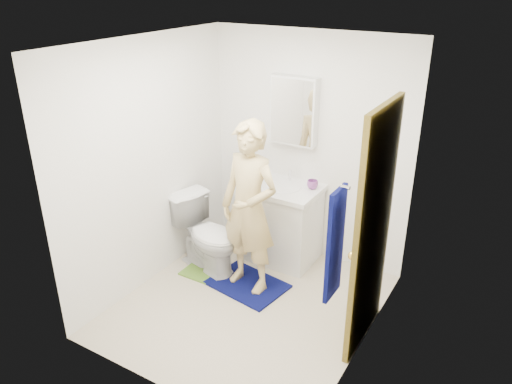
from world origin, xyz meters
TOP-DOWN VIEW (x-y plane):
  - floor at (0.00, 0.00)m, footprint 2.20×2.40m
  - ceiling at (0.00, 0.00)m, footprint 2.20×2.40m
  - wall_back at (0.00, 1.21)m, footprint 2.20×0.02m
  - wall_front at (0.00, -1.21)m, footprint 2.20×0.02m
  - wall_left at (-1.11, 0.00)m, footprint 0.02×2.40m
  - wall_right at (1.11, 0.00)m, footprint 0.02×2.40m
  - vanity_cabinet at (-0.15, 0.91)m, footprint 0.75×0.55m
  - countertop at (-0.15, 0.91)m, footprint 0.79×0.59m
  - sink_basin at (-0.15, 0.91)m, footprint 0.40×0.40m
  - faucet at (-0.15, 1.09)m, footprint 0.03×0.03m
  - medicine_cabinet at (-0.15, 1.14)m, footprint 0.50×0.12m
  - mirror_panel at (-0.15, 1.08)m, footprint 0.46×0.01m
  - door at (1.07, 0.15)m, footprint 0.05×0.80m
  - door_knob at (1.03, -0.17)m, footprint 0.07×0.07m
  - towel at (1.03, -0.57)m, footprint 0.03×0.24m
  - towel_hook at (1.07, -0.57)m, footprint 0.06×0.02m
  - toilet at (-0.71, 0.34)m, footprint 0.87×0.64m
  - bath_mat at (-0.18, 0.27)m, footprint 0.81×0.63m
  - green_rug at (-0.69, 0.23)m, footprint 0.42×0.36m
  - soap_dispenser at (-0.45, 0.85)m, footprint 0.09×0.09m
  - toothbrush_cup at (0.14, 1.03)m, footprint 0.12×0.12m
  - man at (-0.15, 0.27)m, footprint 0.66×0.48m

SIDE VIEW (x-z plane):
  - floor at x=0.00m, z-range -0.02..0.00m
  - green_rug at x=-0.69m, z-range 0.00..0.02m
  - bath_mat at x=-0.18m, z-range 0.00..0.02m
  - toilet at x=-0.71m, z-range 0.00..0.79m
  - vanity_cabinet at x=-0.15m, z-range 0.00..0.80m
  - countertop at x=-0.15m, z-range 0.80..0.85m
  - sink_basin at x=-0.15m, z-range 0.83..0.86m
  - man at x=-0.15m, z-range 0.02..1.71m
  - toothbrush_cup at x=0.14m, z-range 0.85..0.94m
  - faucet at x=-0.15m, z-range 0.85..0.97m
  - soap_dispenser at x=-0.45m, z-range 0.85..1.02m
  - door_knob at x=1.03m, z-range 0.91..0.98m
  - door at x=1.07m, z-range 0.00..2.05m
  - wall_back at x=0.00m, z-range 0.00..2.40m
  - wall_front at x=0.00m, z-range 0.00..2.40m
  - wall_left at x=-1.11m, z-range 0.00..2.40m
  - wall_right at x=1.11m, z-range 0.00..2.40m
  - towel at x=1.03m, z-range 0.85..1.65m
  - medicine_cabinet at x=-0.15m, z-range 1.25..1.95m
  - mirror_panel at x=-0.15m, z-range 1.27..1.93m
  - towel_hook at x=1.07m, z-range 1.66..1.68m
  - ceiling at x=0.00m, z-range 2.40..2.42m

